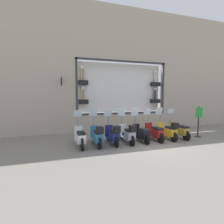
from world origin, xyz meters
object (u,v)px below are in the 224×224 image
(scooter_olive_0, at_px, (179,130))
(shop_sign_post, at_px, (199,121))
(scooter_silver_4, at_px, (128,134))
(scooter_white_7, at_px, (80,137))
(scooter_yellow_1, at_px, (168,131))
(scooter_red_2, at_px, (155,132))
(scooter_navy_5, at_px, (113,135))
(scooter_black_3, at_px, (141,133))
(scooter_teal_6, at_px, (97,136))

(scooter_olive_0, relative_size, shop_sign_post, 1.05)
(scooter_silver_4, relative_size, scooter_white_7, 0.99)
(scooter_yellow_1, relative_size, scooter_red_2, 1.00)
(scooter_navy_5, bearing_deg, scooter_red_2, -88.39)
(scooter_olive_0, height_order, scooter_black_3, scooter_black_3)
(scooter_olive_0, bearing_deg, shop_sign_post, -91.81)
(scooter_red_2, distance_m, scooter_navy_5, 2.28)
(scooter_yellow_1, height_order, scooter_black_3, scooter_black_3)
(scooter_olive_0, bearing_deg, scooter_teal_6, 90.73)
(scooter_black_3, relative_size, shop_sign_post, 1.05)
(scooter_teal_6, distance_m, scooter_white_7, 0.76)
(scooter_red_2, xyz_separation_m, shop_sign_post, (-0.04, -2.75, 0.49))
(scooter_navy_5, bearing_deg, scooter_yellow_1, -89.97)
(scooter_black_3, xyz_separation_m, scooter_white_7, (0.01, 3.04, 0.02))
(scooter_red_2, xyz_separation_m, scooter_teal_6, (-0.06, 3.04, 0.04))
(shop_sign_post, bearing_deg, scooter_teal_6, 90.19)
(scooter_yellow_1, relative_size, scooter_navy_5, 1.00)
(scooter_black_3, xyz_separation_m, scooter_silver_4, (-0.06, 0.76, 0.05))
(scooter_silver_4, relative_size, shop_sign_post, 1.05)
(scooter_red_2, height_order, scooter_black_3, scooter_black_3)
(scooter_olive_0, xyz_separation_m, shop_sign_post, (-0.04, -1.22, 0.49))
(scooter_silver_4, height_order, scooter_teal_6, scooter_silver_4)
(scooter_red_2, bearing_deg, scooter_olive_0, -90.06)
(scooter_yellow_1, bearing_deg, scooter_white_7, 89.19)
(scooter_black_3, bearing_deg, scooter_white_7, 89.90)
(scooter_silver_4, bearing_deg, scooter_navy_5, 90.22)
(scooter_olive_0, bearing_deg, scooter_navy_5, 90.94)
(scooter_yellow_1, height_order, scooter_red_2, scooter_yellow_1)
(scooter_olive_0, xyz_separation_m, scooter_red_2, (0.00, 1.52, 0.00))
(scooter_navy_5, height_order, shop_sign_post, shop_sign_post)
(scooter_navy_5, height_order, scooter_teal_6, scooter_teal_6)
(scooter_olive_0, xyz_separation_m, scooter_yellow_1, (-0.06, 0.76, 0.04))
(scooter_teal_6, bearing_deg, scooter_red_2, -88.88)
(scooter_yellow_1, xyz_separation_m, scooter_black_3, (0.06, 1.52, -0.05))
(scooter_silver_4, xyz_separation_m, scooter_teal_6, (0.00, 1.52, 0.00))
(scooter_black_3, height_order, scooter_teal_6, scooter_black_3)
(scooter_silver_4, height_order, scooter_navy_5, scooter_silver_4)
(scooter_black_3, relative_size, scooter_teal_6, 0.99)
(scooter_red_2, bearing_deg, scooter_navy_5, 91.61)
(scooter_silver_4, relative_size, scooter_teal_6, 1.00)
(scooter_black_3, distance_m, scooter_white_7, 3.04)
(scooter_red_2, relative_size, scooter_silver_4, 1.00)
(scooter_white_7, bearing_deg, scooter_silver_4, -91.60)
(scooter_white_7, bearing_deg, shop_sign_post, -90.38)
(scooter_black_3, relative_size, scooter_navy_5, 0.99)
(scooter_black_3, bearing_deg, scooter_navy_5, 92.31)
(scooter_black_3, bearing_deg, scooter_red_2, -89.79)
(scooter_olive_0, height_order, scooter_navy_5, scooter_navy_5)
(scooter_black_3, distance_m, scooter_navy_5, 1.52)
(scooter_olive_0, height_order, scooter_teal_6, scooter_teal_6)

